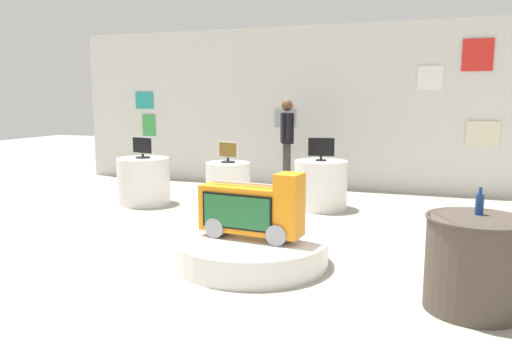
{
  "coord_description": "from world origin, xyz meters",
  "views": [
    {
      "loc": [
        1.82,
        -4.63,
        1.7
      ],
      "look_at": [
        0.03,
        0.56,
        0.83
      ],
      "focal_mm": 35.13,
      "sensor_mm": 36.0,
      "label": 1
    }
  ],
  "objects_px": {
    "novelty_firetruck_tv": "(252,211)",
    "side_table_round": "(474,263)",
    "tv_on_right_rear": "(143,147)",
    "bottle_on_side_table": "(480,204)",
    "display_pedestal_right_rear": "(144,181)",
    "display_pedestal_left_rear": "(320,185)",
    "tv_on_left_rear": "(321,148)",
    "shopper_browsing_near_truck": "(287,139)",
    "main_display_pedestal": "(251,251)",
    "display_pedestal_center_rear": "(228,187)",
    "tv_on_center_rear": "(228,152)"
  },
  "relations": [
    {
      "from": "main_display_pedestal",
      "to": "shopper_browsing_near_truck",
      "type": "height_order",
      "value": "shopper_browsing_near_truck"
    },
    {
      "from": "novelty_firetruck_tv",
      "to": "display_pedestal_left_rear",
      "type": "bearing_deg",
      "value": 87.78
    },
    {
      "from": "side_table_round",
      "to": "bottle_on_side_table",
      "type": "bearing_deg",
      "value": 79.48
    },
    {
      "from": "tv_on_left_rear",
      "to": "display_pedestal_right_rear",
      "type": "relative_size",
      "value": 0.47
    },
    {
      "from": "display_pedestal_left_rear",
      "to": "side_table_round",
      "type": "relative_size",
      "value": 1.05
    },
    {
      "from": "display_pedestal_right_rear",
      "to": "display_pedestal_left_rear",
      "type": "bearing_deg",
      "value": 11.69
    },
    {
      "from": "side_table_round",
      "to": "shopper_browsing_near_truck",
      "type": "distance_m",
      "value": 5.19
    },
    {
      "from": "novelty_firetruck_tv",
      "to": "shopper_browsing_near_truck",
      "type": "relative_size",
      "value": 0.66
    },
    {
      "from": "tv_on_left_rear",
      "to": "bottle_on_side_table",
      "type": "height_order",
      "value": "tv_on_left_rear"
    },
    {
      "from": "display_pedestal_left_rear",
      "to": "tv_on_right_rear",
      "type": "distance_m",
      "value": 2.93
    },
    {
      "from": "main_display_pedestal",
      "to": "bottle_on_side_table",
      "type": "distance_m",
      "value": 2.28
    },
    {
      "from": "tv_on_left_rear",
      "to": "display_pedestal_center_rear",
      "type": "relative_size",
      "value": 0.53
    },
    {
      "from": "novelty_firetruck_tv",
      "to": "tv_on_left_rear",
      "type": "relative_size",
      "value": 2.77
    },
    {
      "from": "display_pedestal_right_rear",
      "to": "side_table_round",
      "type": "distance_m",
      "value": 5.55
    },
    {
      "from": "tv_on_right_rear",
      "to": "bottle_on_side_table",
      "type": "height_order",
      "value": "tv_on_right_rear"
    },
    {
      "from": "tv_on_center_rear",
      "to": "shopper_browsing_near_truck",
      "type": "bearing_deg",
      "value": 74.02
    },
    {
      "from": "tv_on_left_rear",
      "to": "side_table_round",
      "type": "height_order",
      "value": "tv_on_left_rear"
    },
    {
      "from": "novelty_firetruck_tv",
      "to": "tv_on_right_rear",
      "type": "relative_size",
      "value": 2.47
    },
    {
      "from": "main_display_pedestal",
      "to": "tv_on_right_rear",
      "type": "bearing_deg",
      "value": 139.55
    },
    {
      "from": "novelty_firetruck_tv",
      "to": "display_pedestal_center_rear",
      "type": "height_order",
      "value": "novelty_firetruck_tv"
    },
    {
      "from": "tv_on_right_rear",
      "to": "bottle_on_side_table",
      "type": "distance_m",
      "value": 5.52
    },
    {
      "from": "tv_on_left_rear",
      "to": "display_pedestal_right_rear",
      "type": "distance_m",
      "value": 2.93
    },
    {
      "from": "bottle_on_side_table",
      "to": "main_display_pedestal",
      "type": "bearing_deg",
      "value": 168.87
    },
    {
      "from": "novelty_firetruck_tv",
      "to": "side_table_round",
      "type": "height_order",
      "value": "novelty_firetruck_tv"
    },
    {
      "from": "tv_on_right_rear",
      "to": "display_pedestal_left_rear",
      "type": "bearing_deg",
      "value": 11.76
    },
    {
      "from": "bottle_on_side_table",
      "to": "display_pedestal_center_rear",
      "type": "bearing_deg",
      "value": 141.35
    },
    {
      "from": "display_pedestal_right_rear",
      "to": "novelty_firetruck_tv",
      "type": "bearing_deg",
      "value": -40.38
    },
    {
      "from": "display_pedestal_right_rear",
      "to": "shopper_browsing_near_truck",
      "type": "height_order",
      "value": "shopper_browsing_near_truck"
    },
    {
      "from": "bottle_on_side_table",
      "to": "display_pedestal_right_rear",
      "type": "bearing_deg",
      "value": 150.57
    },
    {
      "from": "display_pedestal_left_rear",
      "to": "tv_on_left_rear",
      "type": "height_order",
      "value": "tv_on_left_rear"
    },
    {
      "from": "display_pedestal_right_rear",
      "to": "tv_on_left_rear",
      "type": "bearing_deg",
      "value": 11.61
    },
    {
      "from": "main_display_pedestal",
      "to": "novelty_firetruck_tv",
      "type": "xyz_separation_m",
      "value": [
        0.02,
        -0.01,
        0.43
      ]
    },
    {
      "from": "main_display_pedestal",
      "to": "bottle_on_side_table",
      "type": "height_order",
      "value": "bottle_on_side_table"
    },
    {
      "from": "tv_on_left_rear",
      "to": "tv_on_center_rear",
      "type": "bearing_deg",
      "value": -152.12
    },
    {
      "from": "display_pedestal_center_rear",
      "to": "tv_on_center_rear",
      "type": "bearing_deg",
      "value": -70.35
    },
    {
      "from": "novelty_firetruck_tv",
      "to": "display_pedestal_right_rear",
      "type": "xyz_separation_m",
      "value": [
        -2.71,
        2.3,
        -0.18
      ]
    },
    {
      "from": "tv_on_center_rear",
      "to": "display_pedestal_right_rear",
      "type": "xyz_separation_m",
      "value": [
        -1.54,
        0.1,
        -0.54
      ]
    },
    {
      "from": "tv_on_right_rear",
      "to": "display_pedestal_right_rear",
      "type": "bearing_deg",
      "value": 104.82
    },
    {
      "from": "display_pedestal_left_rear",
      "to": "tv_on_right_rear",
      "type": "relative_size",
      "value": 1.84
    },
    {
      "from": "tv_on_right_rear",
      "to": "display_pedestal_center_rear",
      "type": "bearing_deg",
      "value": -3.43
    },
    {
      "from": "novelty_firetruck_tv",
      "to": "bottle_on_side_table",
      "type": "xyz_separation_m",
      "value": [
        2.1,
        -0.41,
        0.3
      ]
    },
    {
      "from": "tv_on_left_rear",
      "to": "shopper_browsing_near_truck",
      "type": "bearing_deg",
      "value": 130.62
    },
    {
      "from": "bottle_on_side_table",
      "to": "shopper_browsing_near_truck",
      "type": "bearing_deg",
      "value": 123.46
    },
    {
      "from": "display_pedestal_left_rear",
      "to": "main_display_pedestal",
      "type": "bearing_deg",
      "value": -92.62
    },
    {
      "from": "tv_on_center_rear",
      "to": "bottle_on_side_table",
      "type": "relative_size",
      "value": 1.6
    },
    {
      "from": "bottle_on_side_table",
      "to": "shopper_browsing_near_truck",
      "type": "xyz_separation_m",
      "value": [
        -2.8,
        4.24,
        0.13
      ]
    },
    {
      "from": "main_display_pedestal",
      "to": "display_pedestal_right_rear",
      "type": "height_order",
      "value": "display_pedestal_right_rear"
    },
    {
      "from": "tv_on_left_rear",
      "to": "display_pedestal_center_rear",
      "type": "height_order",
      "value": "tv_on_left_rear"
    },
    {
      "from": "main_display_pedestal",
      "to": "novelty_firetruck_tv",
      "type": "bearing_deg",
      "value": -23.99
    },
    {
      "from": "main_display_pedestal",
      "to": "tv_on_center_rear",
      "type": "bearing_deg",
      "value": 117.68
    }
  ]
}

